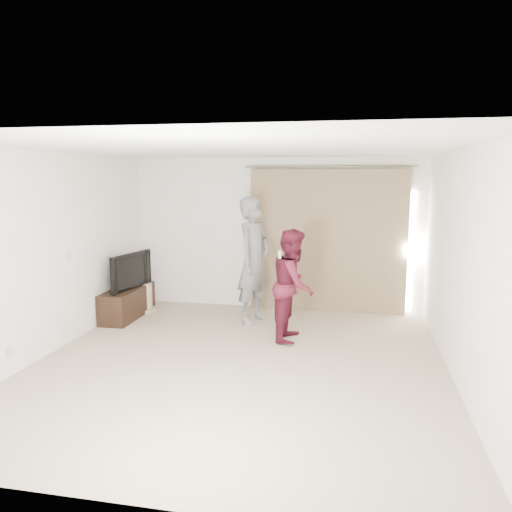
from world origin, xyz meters
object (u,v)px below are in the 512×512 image
Objects in this scene: tv_console at (127,303)px; person_woman at (293,285)px; person_man at (254,260)px; tv at (126,271)px.

tv_console is 2.90m from person_woman.
person_man is at bearing 4.27° from tv_console.
person_man is (2.09, 0.16, 0.75)m from tv_console.
person_woman is (2.79, -0.57, 0.01)m from tv.
tv is 2.10m from person_man.
tv is 0.65× the size of person_woman.
tv reaches higher than tv_console.
tv is at bearing 0.00° from tv_console.
person_man reaches higher than tv_console.
tv is (0.00, 0.00, 0.53)m from tv_console.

